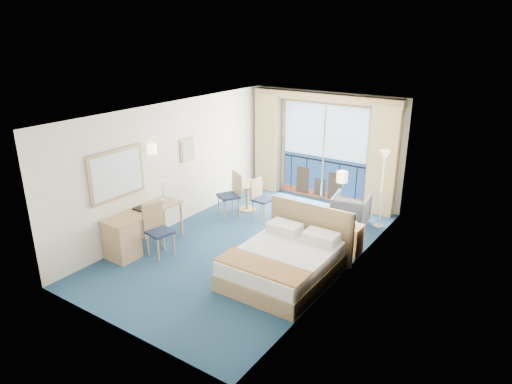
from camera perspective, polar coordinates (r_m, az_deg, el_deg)
name	(u,v)px	position (r m, az deg, el deg)	size (l,w,h in m)	color
floor	(250,246)	(9.22, -0.79, -6.72)	(6.50, 6.50, 0.00)	navy
room_walls	(249,160)	(8.57, -0.84, 3.96)	(4.04, 6.54, 2.72)	white
balcony_door	(323,155)	(11.44, 8.41, 4.56)	(2.36, 0.03, 2.52)	navy
curtain_left	(268,143)	(12.00, 1.47, 6.16)	(0.65, 0.22, 2.55)	tan
curtain_right	(383,161)	(10.71, 15.60, 3.71)	(0.65, 0.22, 2.55)	tan
pelmet	(324,97)	(11.04, 8.55, 11.63)	(3.80, 0.25, 0.18)	tan
mirror	(117,174)	(8.89, -17.01, 2.13)	(0.05, 1.25, 0.95)	tan
wall_print	(187,150)	(10.15, -8.58, 5.26)	(0.04, 0.42, 0.52)	tan
sconce_left	(152,149)	(9.35, -12.85, 5.28)	(0.18, 0.18, 0.18)	beige
sconce_right	(342,177)	(7.52, 10.72, 1.88)	(0.18, 0.18, 0.18)	beige
bed	(285,262)	(8.01, 3.61, -8.71)	(1.71, 2.03, 1.07)	tan
nightstand	(349,239)	(9.01, 11.59, -5.79)	(0.44, 0.42, 0.57)	tan
phone	(352,223)	(8.90, 11.93, -3.87)	(0.16, 0.12, 0.07)	beige
armchair	(351,210)	(10.23, 11.76, -2.21)	(0.75, 0.78, 0.71)	#464E56
floor_lamp	(384,170)	(9.97, 15.66, 2.69)	(0.24, 0.24, 1.72)	silver
desk	(127,235)	(9.01, -15.84, -5.15)	(0.57, 1.67, 0.78)	tan
desk_chair	(157,227)	(8.88, -12.27, -4.25)	(0.52, 0.51, 1.01)	#1C2841
folder	(141,209)	(9.17, -14.14, -2.06)	(0.29, 0.22, 0.03)	black
desk_lamp	(162,186)	(9.39, -11.66, 0.73)	(0.12, 0.12, 0.44)	silver
round_table	(247,190)	(10.78, -1.15, 0.26)	(0.74, 0.74, 0.67)	tan
table_chair_a	(260,196)	(10.37, 0.50, -0.48)	(0.43, 0.42, 0.91)	#1C2841
table_chair_b	(232,192)	(10.44, -3.00, 0.02)	(0.61, 0.61, 1.03)	#1C2841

